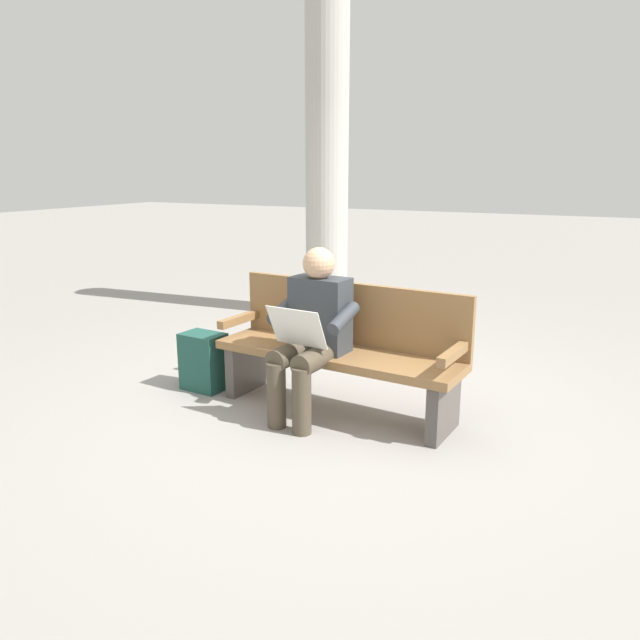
# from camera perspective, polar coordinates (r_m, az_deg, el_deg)

# --- Properties ---
(ground_plane) EXTENTS (40.00, 40.00, 0.00)m
(ground_plane) POSITION_cam_1_polar(r_m,az_deg,el_deg) (4.42, 1.51, -8.49)
(ground_plane) COLOR gray
(bench_near) EXTENTS (1.83, 0.61, 0.90)m
(bench_near) POSITION_cam_1_polar(r_m,az_deg,el_deg) (4.32, 2.02, -2.55)
(bench_near) COLOR olive
(bench_near) RESTS_ON ground
(person_seated) EXTENTS (0.59, 0.59, 1.18)m
(person_seated) POSITION_cam_1_polar(r_m,az_deg,el_deg) (4.13, -0.77, -0.88)
(person_seated) COLOR #33383D
(person_seated) RESTS_ON ground
(backpack) EXTENTS (0.35, 0.29, 0.45)m
(backpack) POSITION_cam_1_polar(r_m,az_deg,el_deg) (4.85, -10.81, -3.85)
(backpack) COLOR #1E4C42
(backpack) RESTS_ON ground
(support_pillar) EXTENTS (0.49, 0.49, 4.07)m
(support_pillar) POSITION_cam_1_polar(r_m,az_deg,el_deg) (7.08, 0.66, 16.86)
(support_pillar) COLOR #B2AFA8
(support_pillar) RESTS_ON ground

